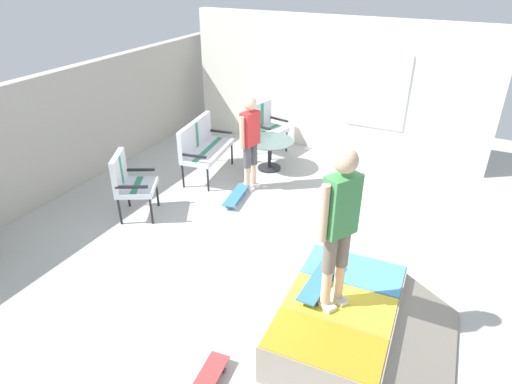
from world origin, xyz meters
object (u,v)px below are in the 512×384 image
patio_bench (202,143)px  patio_chair_near_house (265,123)px  skate_ramp (341,320)px  patio_chair_by_wall (128,180)px  skateboard_on_ramp (319,281)px  person_skater (339,220)px  patio_table (269,149)px  person_watching (250,137)px  skateboard_by_bench (236,195)px

patio_bench → patio_chair_near_house: bearing=-20.0°
skate_ramp → patio_chair_by_wall: patio_chair_by_wall is taller
skateboard_on_ramp → person_skater: bearing=-132.4°
patio_chair_near_house → skateboard_on_ramp: size_ratio=1.26×
person_skater → patio_chair_by_wall: bearing=73.6°
patio_chair_near_house → person_skater: person_skater is taller
patio_table → person_watching: (-0.87, -0.04, 0.54)m
skateboard_by_bench → person_watching: bearing=-1.7°
patio_table → skateboard_on_ramp: (-3.37, -2.16, 0.16)m
person_skater → skateboard_on_ramp: person_skater is taller
skateboard_by_bench → patio_table: bearing=1.2°
patio_table → person_watching: 1.02m
patio_chair_near_house → patio_chair_by_wall: size_ratio=1.00×
skate_ramp → skateboard_on_ramp: (0.12, 0.31, 0.32)m
patio_chair_by_wall → skateboard_on_ramp: bearing=-104.5°
skateboard_by_bench → person_skater: bearing=-133.2°
person_watching → skateboard_by_bench: person_watching is taller
patio_chair_by_wall → skateboard_on_ramp: size_ratio=1.26×
patio_chair_near_house → patio_table: patio_chair_near_house is taller
skate_ramp → patio_chair_by_wall: size_ratio=1.79×
patio_chair_by_wall → person_skater: 3.79m
patio_chair_by_wall → person_skater: size_ratio=0.60×
patio_chair_by_wall → skateboard_on_ramp: 3.46m
skateboard_by_bench → patio_bench: bearing=60.0°
patio_table → skateboard_by_bench: size_ratio=1.10×
patio_chair_by_wall → patio_table: (2.50, -1.19, -0.21)m
skate_ramp → skateboard_on_ramp: skateboard_on_ramp is taller
patio_table → skateboard_by_bench: bearing=-178.8°
person_watching → person_skater: bearing=-139.3°
skate_ramp → skateboard_by_bench: 3.24m
patio_bench → skateboard_on_ramp: bearing=-129.5°
patio_chair_by_wall → skateboard_by_bench: bearing=-47.0°
skateboard_on_ramp → skate_ramp: bearing=-111.1°
patio_chair_by_wall → person_skater: bearing=-106.4°
patio_chair_near_house → person_watching: size_ratio=0.63×
patio_chair_near_house → patio_bench: bearing=160.0°
skate_ramp → patio_chair_near_house: 5.13m
person_skater → skateboard_on_ramp: size_ratio=2.11×
skate_ramp → patio_chair_near_house: size_ratio=1.79×
person_watching → skateboard_on_ramp: 3.30m
skate_ramp → person_watching: bearing=42.8°
patio_chair_by_wall → patio_table: bearing=-25.4°
person_skater → skateboard_by_bench: 3.47m
person_watching → person_skater: (-2.68, -2.30, 0.53)m
patio_bench → skateboard_on_ramp: (-2.59, -3.14, -0.05)m
skateboard_on_ramp → person_watching: bearing=40.2°
patio_chair_near_house → patio_chair_by_wall: 3.31m
skateboard_by_bench → patio_chair_by_wall: bearing=133.0°
skate_ramp → skateboard_on_ramp: bearing=68.9°
person_skater → patio_bench: bearing=50.3°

